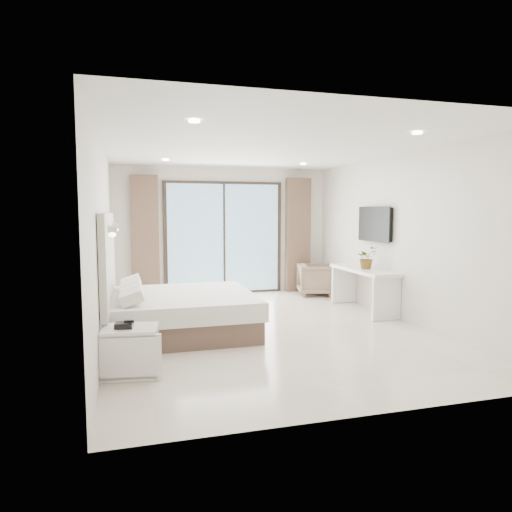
# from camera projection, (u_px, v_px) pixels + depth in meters

# --- Properties ---
(ground) EXTENTS (6.20, 6.20, 0.00)m
(ground) POSITION_uv_depth(u_px,v_px,m) (265.00, 328.00, 6.94)
(ground) COLOR beige
(ground) RESTS_ON ground
(room_shell) EXTENTS (4.62, 6.22, 2.72)m
(room_shell) POSITION_uv_depth(u_px,v_px,m) (240.00, 223.00, 7.47)
(room_shell) COLOR silver
(room_shell) RESTS_ON ground
(bed) EXTENTS (2.07, 1.97, 0.72)m
(bed) POSITION_uv_depth(u_px,v_px,m) (180.00, 312.00, 6.65)
(bed) COLOR brown
(bed) RESTS_ON ground
(nightstand) EXTENTS (0.63, 0.55, 0.52)m
(nightstand) POSITION_uv_depth(u_px,v_px,m) (131.00, 351.00, 4.94)
(nightstand) COLOR white
(nightstand) RESTS_ON ground
(phone) EXTENTS (0.21, 0.17, 0.06)m
(phone) POSITION_uv_depth(u_px,v_px,m) (124.00, 325.00, 4.87)
(phone) COLOR black
(phone) RESTS_ON nightstand
(console_desk) EXTENTS (0.53, 1.68, 0.77)m
(console_desk) POSITION_uv_depth(u_px,v_px,m) (364.00, 279.00, 8.10)
(console_desk) COLOR white
(console_desk) RESTS_ON ground
(plant) EXTENTS (0.44, 0.46, 0.31)m
(plant) POSITION_uv_depth(u_px,v_px,m) (366.00, 260.00, 7.99)
(plant) COLOR #33662D
(plant) RESTS_ON console_desk
(armchair) EXTENTS (0.82, 0.85, 0.73)m
(armchair) POSITION_uv_depth(u_px,v_px,m) (316.00, 278.00, 9.70)
(armchair) COLOR #9C7866
(armchair) RESTS_ON ground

